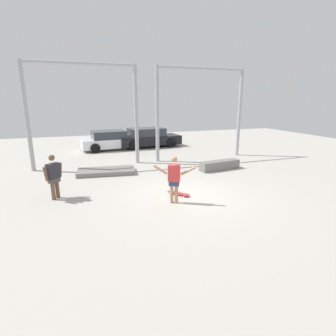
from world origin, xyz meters
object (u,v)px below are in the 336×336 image
object	(u,v)px
parked_car_white	(111,140)
bystander	(54,176)
skateboarder	(174,177)
skateboard	(178,193)
grind_box	(220,165)
manual_pad	(106,171)
parked_car_black	(148,138)

from	to	relation	value
parked_car_white	bystander	bearing A→B (deg)	-113.40
skateboarder	parked_car_white	distance (m)	10.55
skateboard	bystander	world-z (taller)	bystander
skateboarder	bystander	distance (m)	4.10
parked_car_white	bystander	size ratio (longest dim) A/B	2.64
grind_box	bystander	distance (m)	7.54
skateboarder	bystander	xyz separation A→B (m)	(-3.74, 1.68, -0.05)
manual_pad	parked_car_black	bearing A→B (deg)	59.61
grind_box	parked_car_white	xyz separation A→B (m)	(-4.35, 7.24, 0.40)
skateboard	parked_car_black	bearing A→B (deg)	133.38
manual_pad	grind_box	bearing A→B (deg)	-11.70
manual_pad	bystander	world-z (taller)	bystander
bystander	skateboard	bearing A→B (deg)	120.71
parked_car_black	bystander	size ratio (longest dim) A/B	2.97
skateboard	bystander	xyz separation A→B (m)	(-4.15, 1.04, 0.78)
skateboarder	bystander	size ratio (longest dim) A/B	1.02
skateboarder	skateboard	distance (m)	1.12
grind_box	manual_pad	world-z (taller)	grind_box
skateboard	skateboarder	bearing A→B (deg)	-70.32
skateboarder	grind_box	world-z (taller)	skateboarder
skateboarder	manual_pad	xyz separation A→B (m)	(-1.74, 4.39, -0.79)
manual_pad	parked_car_white	xyz separation A→B (m)	(0.98, 6.14, 0.52)
bystander	skateboarder	bearing A→B (deg)	110.61
grind_box	skateboard	bearing A→B (deg)	-140.36
skateboarder	manual_pad	world-z (taller)	skateboarder
parked_car_white	manual_pad	bearing A→B (deg)	-103.84
skateboarder	skateboard	size ratio (longest dim) A/B	2.02
grind_box	parked_car_white	world-z (taller)	parked_car_white
grind_box	bystander	size ratio (longest dim) A/B	1.33
skateboard	manual_pad	bearing A→B (deg)	171.87
skateboard	grind_box	bearing A→B (deg)	91.73
parked_car_black	bystander	world-z (taller)	bystander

